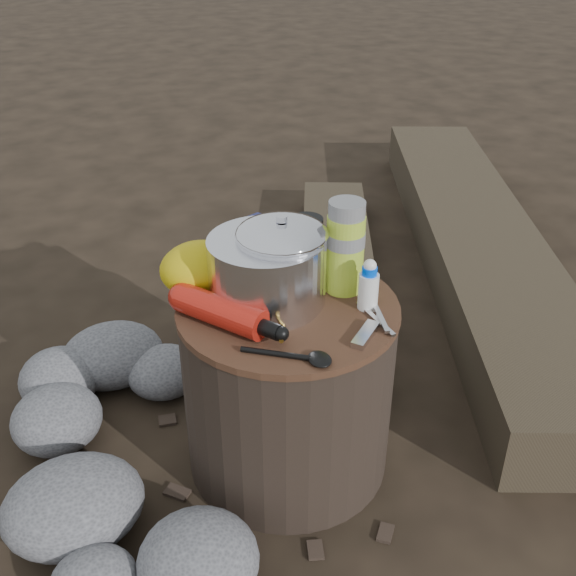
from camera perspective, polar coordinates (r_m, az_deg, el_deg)
name	(u,v)px	position (r m, az deg, el deg)	size (l,w,h in m)	color
ground	(288,456)	(1.72, 0.00, -13.87)	(60.00, 60.00, 0.00)	black
stump	(288,386)	(1.58, 0.00, -8.21)	(0.47, 0.47, 0.44)	black
rock_ring	(120,447)	(1.66, -13.84, -12.80)	(0.41, 0.90, 0.18)	#515155
log_main	(476,244)	(2.55, 15.45, 3.59)	(0.37, 2.17, 0.18)	#322A1E
log_small	(337,269)	(2.38, 4.14, 1.61)	(0.24, 1.32, 0.11)	#322A1E
foil_windscreen	(266,271)	(1.43, -1.84, 1.39)	(0.24, 0.24, 0.15)	silver
camping_pot	(282,261)	(1.42, -0.52, 2.23)	(0.19, 0.19, 0.19)	silver
fuel_bottle	(221,311)	(1.38, -5.61, -1.96)	(0.06, 0.26, 0.06)	#B41E13
thermos	(345,247)	(1.47, 4.80, 3.41)	(0.08, 0.08, 0.21)	#A3C12F
travel_mug	(306,241)	(1.59, 1.53, 3.97)	(0.07, 0.07, 0.11)	black
stuff_sack	(199,268)	(1.48, -7.44, 1.66)	(0.17, 0.14, 0.12)	#BEA50C
food_pouch	(247,245)	(1.56, -3.40, 3.57)	(0.10, 0.02, 0.13)	#16194C
multitool	(365,335)	(1.36, 6.48, -3.89)	(0.03, 0.09, 0.01)	#B7B7BC
pot_grabber	(375,317)	(1.41, 7.31, -2.46)	(0.04, 0.14, 0.01)	#B7B7BC
spork	(278,354)	(1.30, -0.80, -5.50)	(0.04, 0.17, 0.01)	black
squeeze_bottle	(368,287)	(1.43, 6.74, 0.09)	(0.04, 0.04, 0.10)	silver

